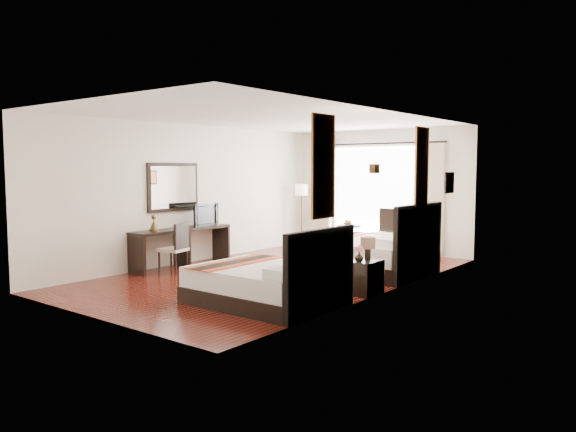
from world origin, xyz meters
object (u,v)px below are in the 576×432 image
Objects in this scene: bed_near at (268,283)px; desk_chair at (174,258)px; table_lamp at (368,245)px; fruit_bowl at (348,224)px; nightstand at (364,277)px; bed_far at (365,254)px; television at (203,215)px; window_chair at (383,241)px; floor_lamp at (301,194)px; side_table at (349,238)px; vase at (359,258)px; console_desk at (182,247)px.

bed_near is 2.19× the size of desk_chair.
fruit_bowl is at bearing 126.22° from table_lamp.
nightstand is 0.50m from table_lamp.
bed_far is at bearing 121.33° from table_lamp.
television is at bearing -116.06° from fruit_bowl.
window_chair reaches higher than desk_chair.
bed_far is (-0.14, 2.96, 0.04)m from bed_near.
side_table is (1.40, -0.03, -0.98)m from floor_lamp.
window_chair is at bearing -48.32° from television.
desk_chair reaches higher than side_table.
bed_near is 5.95m from floor_lamp.
console_desk reaches higher than vase.
nightstand is 0.36m from vase.
floor_lamp is 1.48× the size of window_chair.
bed_near reaches higher than table_lamp.
floor_lamp is (-2.98, 2.01, 0.95)m from bed_far.
desk_chair is at bearing -53.79° from console_desk.
bed_near is 3.52m from console_desk.
vase is 4.04m from console_desk.
floor_lamp is at bearing 177.78° from fruit_bowl.
nightstand is 1.47× the size of table_lamp.
table_lamp is at bearing -41.85° from floor_lamp.
fruit_bowl is (-1.61, 1.95, 0.31)m from bed_far.
nightstand is at bearing 31.99° from window_chair.
nightstand is 4.02m from console_desk.
table_lamp is 0.40× the size of desk_chair.
console_desk is at bearing -178.17° from nightstand.
fruit_bowl is (1.51, 3.09, -0.34)m from television.
bed_near is 0.87× the size of bed_far.
fruit_bowl is (-2.49, 3.51, 0.39)m from nightstand.
bed_near is 3.26× the size of side_table.
vase is at bearing 31.21° from window_chair.
side_table is (-2.45, 3.53, 0.05)m from nightstand.
desk_chair is 4.66m from window_chair.
bed_near is 2.97m from bed_far.
fruit_bowl is (1.53, 3.64, 0.27)m from console_desk.
console_desk reaches higher than fruit_bowl.
desk_chair is (0.37, -1.08, -0.70)m from television.
television is 0.77× the size of window_chair.
table_lamp is 4.03m from television.
bed_far is at bearing -33.96° from floor_lamp.
bed_near is 1.96× the size of window_chair.
console_desk is at bearing -67.23° from desk_chair.
television reaches higher than desk_chair.
desk_chair reaches higher than table_lamp.
bed_far reaches higher than fruit_bowl.
fruit_bowl is at bearing -2.22° from floor_lamp.
bed_far is at bearing 117.34° from vase.
table_lamp is 4.25m from side_table.
side_table is 2.97× the size of fruit_bowl.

